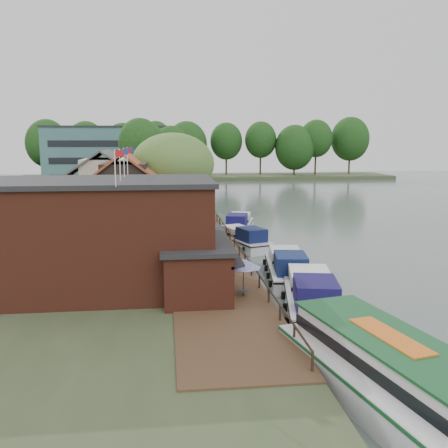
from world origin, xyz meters
name	(u,v)px	position (x,y,z in m)	size (l,w,h in m)	color
ground	(327,292)	(0.00, 0.00, 0.00)	(260.00, 260.00, 0.00)	#4A5653
land_bank	(25,217)	(-30.00, 35.00, 0.50)	(50.00, 140.00, 1.00)	#384728
quay_deck	(204,250)	(-8.00, 10.00, 1.05)	(6.00, 50.00, 0.10)	#47301E
quay_rail	(234,243)	(-5.30, 10.50, 1.50)	(0.20, 49.00, 1.00)	black
pub	(124,235)	(-14.00, -1.00, 4.65)	(20.00, 11.00, 7.30)	maroon
hotel_block	(112,157)	(-22.00, 70.00, 7.15)	(25.40, 12.40, 12.30)	#38666B
cottage_a	(126,199)	(-15.00, 14.00, 5.25)	(8.60, 7.60, 8.50)	black
cottage_b	(106,189)	(-18.00, 24.00, 5.25)	(9.60, 8.60, 8.50)	beige
cottage_c	(145,182)	(-14.00, 33.00, 5.25)	(7.60, 7.60, 8.50)	black
willow	(173,183)	(-10.50, 19.00, 6.21)	(8.60, 8.60, 10.43)	#476B2D
umbrella_0	(243,277)	(-6.62, -3.57, 2.29)	(2.24, 2.24, 2.38)	navy
umbrella_1	(214,267)	(-8.16, -0.71, 2.29)	(2.41, 2.41, 2.38)	navy
umbrella_2	(221,260)	(-7.47, 1.18, 2.29)	(2.25, 2.25, 2.38)	navy
umbrella_3	(206,247)	(-8.24, 5.54, 2.29)	(2.19, 2.19, 2.38)	navy
umbrella_4	(214,241)	(-7.31, 7.89, 2.29)	(2.05, 2.05, 2.38)	#1B1D94
cruiser_0	(312,292)	(-2.35, -4.01, 1.34)	(3.53, 10.90, 2.68)	white
cruiser_1	(288,264)	(-2.07, 3.40, 1.23)	(3.27, 10.11, 2.46)	white
cruiser_2	(243,236)	(-3.71, 15.30, 1.14)	(3.05, 9.44, 2.27)	silver
cruiser_3	(239,222)	(-2.92, 23.55, 1.19)	(3.18, 9.85, 2.39)	silver
tour_boat	(399,378)	(-2.37, -15.87, 1.54)	(3.98, 14.12, 3.08)	silver
swan	(361,366)	(-2.32, -12.09, 0.22)	(0.44, 0.44, 0.44)	white
bank_tree_0	(141,162)	(-14.91, 41.97, 7.41)	(6.36, 6.36, 12.83)	#143811
bank_tree_1	(144,160)	(-14.74, 48.77, 7.36)	(7.65, 7.65, 12.72)	#143811
bank_tree_2	(171,159)	(-10.16, 58.46, 7.08)	(6.46, 6.46, 12.17)	#143811
bank_tree_3	(134,153)	(-18.02, 79.69, 7.71)	(7.59, 7.59, 13.43)	#143811
bank_tree_4	(156,151)	(-13.38, 86.70, 7.99)	(7.36, 7.36, 13.98)	#143811
bank_tree_5	(145,152)	(-16.27, 93.67, 7.51)	(6.89, 6.89, 13.02)	#143811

